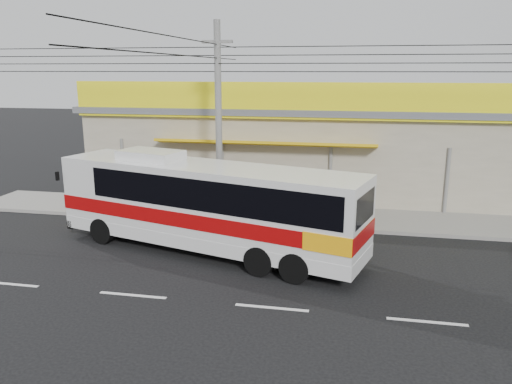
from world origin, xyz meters
TOP-DOWN VIEW (x-y plane):
  - ground at (0.00, 0.00)m, footprint 120.00×120.00m
  - sidewalk at (0.00, 6.00)m, footprint 30.00×3.20m
  - lane_markings at (0.00, -2.50)m, footprint 50.00×0.12m
  - storefront_building at (-0.01, 11.54)m, footprint 22.60×9.20m
  - coach_bus at (-2.76, 1.25)m, footprint 11.34×5.40m
  - motorbike_red at (-5.16, 4.97)m, footprint 1.73×0.92m
  - motorbike_dark at (-10.79, 7.28)m, footprint 1.59×0.59m
  - utility_pole at (-3.31, 4.52)m, footprint 34.00×14.00m

SIDE VIEW (x-z plane):
  - ground at x=0.00m, z-range 0.00..0.00m
  - lane_markings at x=0.00m, z-range -0.01..0.01m
  - sidewalk at x=0.00m, z-range 0.00..0.15m
  - motorbike_red at x=-5.16m, z-range 0.15..1.01m
  - motorbike_dark at x=-10.79m, z-range 0.15..1.08m
  - coach_bus at x=-2.76m, z-range 0.12..3.55m
  - storefront_building at x=-0.01m, z-range -0.55..5.15m
  - utility_pole at x=-3.31m, z-range 2.62..10.69m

